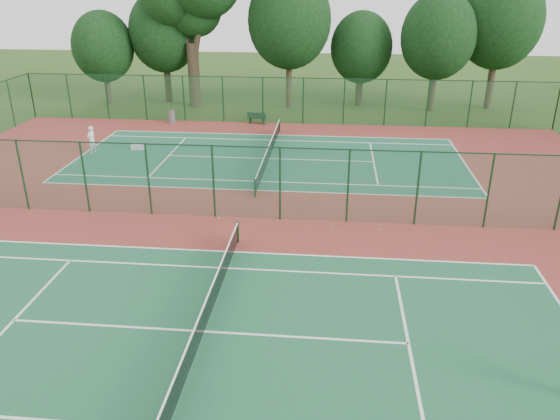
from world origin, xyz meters
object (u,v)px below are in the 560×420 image
object	(u,v)px
bench	(257,118)
player_far	(92,140)
trash_bin	(172,116)
kit_bag	(138,147)

from	to	relation	value
bench	player_far	bearing A→B (deg)	-128.73
player_far	trash_bin	xyz separation A→B (m)	(2.83, 8.23, -0.40)
trash_bin	kit_bag	bearing A→B (deg)	-91.61
bench	kit_bag	xyz separation A→B (m)	(-6.81, -7.44, -0.29)
trash_bin	kit_bag	world-z (taller)	trash_bin
player_far	bench	bearing A→B (deg)	151.51
player_far	bench	world-z (taller)	player_far
player_far	trash_bin	world-z (taller)	player_far
trash_bin	bench	size ratio (longest dim) A/B	0.65
bench	trash_bin	bearing A→B (deg)	-168.66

